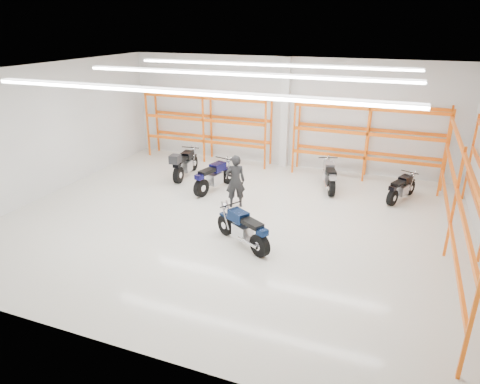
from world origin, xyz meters
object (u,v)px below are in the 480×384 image
at_px(motorcycle_back_b, 213,177).
at_px(motorcycle_back_c, 329,177).
at_px(standing_man, 235,181).
at_px(motorcycle_main, 244,230).
at_px(motorcycle_back_d, 401,189).
at_px(structural_column, 285,114).
at_px(motorcycle_back_a, 184,164).

xyz_separation_m(motorcycle_back_b, motorcycle_back_c, (3.91, 1.66, -0.02)).
xyz_separation_m(motorcycle_back_c, standing_man, (-2.63, -2.70, 0.40)).
relative_size(motorcycle_main, standing_man, 1.08).
distance_m(motorcycle_back_d, structural_column, 5.64).
height_order(motorcycle_main, motorcycle_back_a, motorcycle_back_a).
bearing_deg(motorcycle_back_c, standing_man, -134.32).
bearing_deg(motorcycle_back_c, motorcycle_back_b, -156.95).
xyz_separation_m(motorcycle_back_c, structural_column, (-2.33, 2.09, 1.76)).
distance_m(motorcycle_main, standing_man, 2.79).
distance_m(motorcycle_main, structural_column, 7.52).
xyz_separation_m(motorcycle_main, structural_column, (-0.93, 7.26, 1.75)).
bearing_deg(motorcycle_back_b, motorcycle_back_d, 12.98).
relative_size(motorcycle_back_a, structural_column, 0.51).
height_order(motorcycle_main, motorcycle_back_d, motorcycle_main).
xyz_separation_m(motorcycle_main, motorcycle_back_b, (-2.52, 3.51, 0.01)).
bearing_deg(motorcycle_main, motorcycle_back_c, 74.93).
relative_size(motorcycle_back_b, motorcycle_back_d, 1.24).
distance_m(motorcycle_back_a, motorcycle_back_b, 1.84).
bearing_deg(motorcycle_back_b, standing_man, -38.97).
height_order(motorcycle_main, motorcycle_back_c, motorcycle_main).
height_order(motorcycle_back_a, motorcycle_back_c, motorcycle_back_a).
distance_m(motorcycle_back_d, standing_man, 5.73).
bearing_deg(standing_man, motorcycle_back_c, -163.69).
xyz_separation_m(motorcycle_back_b, structural_column, (1.58, 3.75, 1.74)).
height_order(motorcycle_back_a, motorcycle_back_d, motorcycle_back_a).
bearing_deg(motorcycle_back_c, structural_column, 138.08).
bearing_deg(structural_column, motorcycle_back_c, -41.92).
bearing_deg(motorcycle_back_b, motorcycle_back_a, 153.32).
height_order(motorcycle_back_c, motorcycle_back_d, motorcycle_back_c).
relative_size(motorcycle_back_a, motorcycle_back_b, 1.04).
xyz_separation_m(motorcycle_back_b, standing_man, (1.28, -1.03, 0.38)).
bearing_deg(motorcycle_back_b, motorcycle_main, -54.31).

